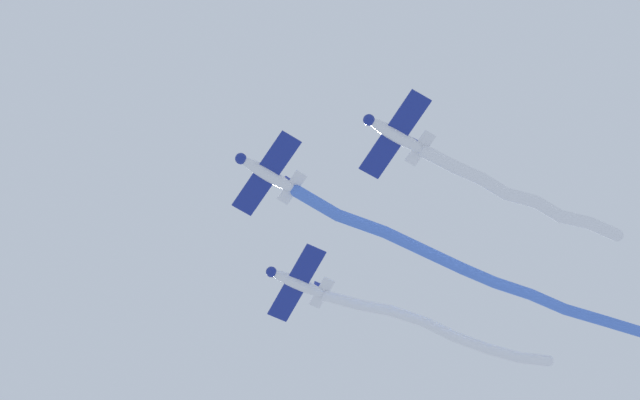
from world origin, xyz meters
TOP-DOWN VIEW (x-y plane):
  - airplane_lead at (0.49, 5.66)m, footprint 6.65×5.02m
  - smoke_trail_lead at (4.10, 22.85)m, footprint 8.40×30.38m
  - airplane_left_wing at (8.27, 10.07)m, footprint 6.67×5.05m
  - smoke_trail_left_wing at (10.77, 19.54)m, footprint 5.43×15.13m
  - airplane_right_wing at (-4.72, 12.93)m, footprint 6.67×5.09m
  - smoke_trail_right_wing at (-0.83, 23.31)m, footprint 7.75×16.81m

SIDE VIEW (x-z plane):
  - smoke_trail_left_wing at x=10.77m, z-range 60.78..62.30m
  - airplane_lead at x=0.49m, z-range 60.86..62.50m
  - airplane_left_wing at x=8.27m, z-range 60.86..62.50m
  - airplane_right_wing at x=-4.72m, z-range 61.16..62.80m
  - smoke_trail_right_wing at x=-0.83m, z-range 61.03..63.01m
  - smoke_trail_lead at x=4.10m, z-range 60.87..66.19m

